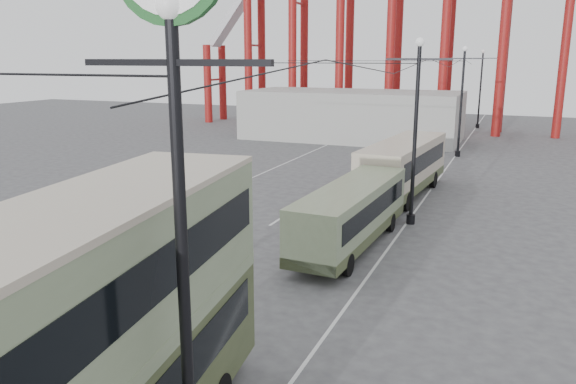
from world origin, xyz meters
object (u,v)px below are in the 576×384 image
at_px(lamp_post_near, 175,93).
at_px(pedestrian, 191,259).
at_px(double_decker_bus, 84,347).
at_px(single_decker_cream, 403,165).
at_px(single_decker_green, 352,213).

bearing_deg(lamp_post_near, pedestrian, 122.23).
height_order(double_decker_bus, single_decker_cream, double_decker_bus).
relative_size(lamp_post_near, single_decker_cream, 0.97).
height_order(single_decker_green, pedestrian, single_decker_green).
height_order(lamp_post_near, single_decker_cream, lamp_post_near).
relative_size(double_decker_bus, pedestrian, 6.46).
distance_m(single_decker_green, pedestrian, 7.72).
xyz_separation_m(lamp_post_near, single_decker_green, (-1.84, 16.31, -6.26)).
distance_m(lamp_post_near, single_decker_cream, 27.68).
xyz_separation_m(lamp_post_near, double_decker_bus, (-2.08, -0.13, -4.54)).
relative_size(double_decker_bus, single_decker_cream, 1.02).
bearing_deg(pedestrian, double_decker_bus, 92.24).
height_order(single_decker_green, single_decker_cream, single_decker_cream).
bearing_deg(single_decker_green, lamp_post_near, -80.86).
relative_size(single_decker_green, pedestrian, 5.78).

